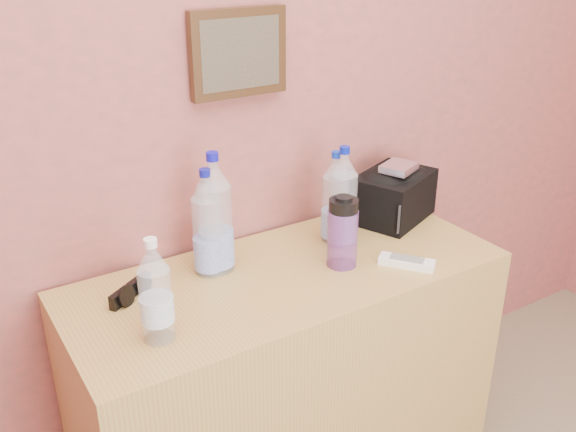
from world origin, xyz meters
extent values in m
plane|color=#B95450|center=(0.00, 2.00, 1.35)|extent=(4.00, 0.00, 4.00)
cube|color=#9F794A|center=(0.10, 1.71, 0.40)|extent=(1.30, 0.54, 0.81)
cylinder|color=white|center=(-0.09, 1.84, 0.95)|extent=(0.09, 0.09, 0.28)
cylinder|color=#0E1394|center=(-0.09, 1.84, 1.12)|extent=(0.03, 0.03, 0.02)
cylinder|color=silver|center=(-0.06, 1.84, 0.97)|extent=(0.10, 0.10, 0.31)
cylinder|color=#1010B7|center=(-0.06, 1.84, 1.16)|extent=(0.03, 0.03, 0.02)
cylinder|color=white|center=(0.34, 1.81, 0.94)|extent=(0.08, 0.08, 0.26)
cylinder|color=#0B2EBE|center=(0.34, 1.81, 1.10)|extent=(0.03, 0.03, 0.02)
cylinder|color=white|center=(0.35, 1.78, 0.95)|extent=(0.09, 0.09, 0.28)
cylinder|color=#0718AD|center=(0.35, 1.78, 1.12)|extent=(0.03, 0.03, 0.02)
cylinder|color=silver|center=(-0.34, 1.60, 0.93)|extent=(0.08, 0.08, 0.23)
cylinder|color=white|center=(-0.34, 1.60, 1.07)|extent=(0.03, 0.03, 0.02)
cylinder|color=#783C94|center=(0.26, 1.66, 0.90)|extent=(0.09, 0.09, 0.17)
cylinder|color=black|center=(0.26, 1.66, 1.01)|extent=(0.09, 0.09, 0.04)
cube|color=silver|center=(0.42, 1.56, 0.82)|extent=(0.14, 0.16, 0.02)
cube|color=silver|center=(0.60, 1.81, 1.01)|extent=(0.14, 0.13, 0.02)
camera|label=1|loc=(-0.77, 0.32, 1.73)|focal=40.00mm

